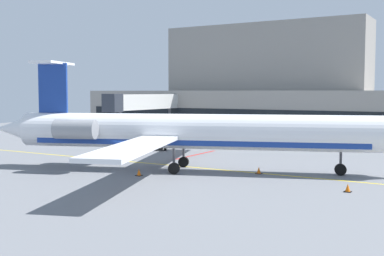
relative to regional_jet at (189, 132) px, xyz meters
name	(u,v)px	position (x,y,z in m)	size (l,w,h in m)	color
ground	(124,170)	(-5.10, -2.10, -3.25)	(120.00, 120.00, 0.11)	slate
terminal_building	(283,92)	(-8.33, 44.62, 3.28)	(77.46, 12.71, 18.01)	gray
jet_bridge_west	(142,102)	(-25.62, 28.38, 1.59)	(2.40, 17.62, 6.17)	silver
regional_jet	(189,132)	(0.00, 0.00, 0.00)	(34.37, 29.46, 9.01)	white
baggage_tug	(327,138)	(4.81, 23.55, -2.21)	(4.35, 3.97, 2.16)	#E5B20C
pushback_tractor	(154,132)	(-17.48, 20.01, -2.13)	(3.51, 2.94, 2.44)	#E5B20C
belt_loader	(158,142)	(-10.66, 11.01, -2.34)	(3.36, 3.81, 1.83)	silver
fuel_tank	(209,129)	(-11.88, 25.16, -1.80)	(8.13, 2.17, 2.48)	white
safety_cone_alpha	(124,153)	(-10.85, 5.19, -2.95)	(0.47, 0.47, 0.55)	orange
safety_cone_bravo	(139,173)	(-2.08, -4.07, -2.95)	(0.47, 0.47, 0.55)	orange
safety_cone_charlie	(259,171)	(5.53, 1.51, -2.95)	(0.47, 0.47, 0.55)	orange
safety_cone_delta	(348,188)	(13.31, -2.22, -2.95)	(0.47, 0.47, 0.55)	orange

